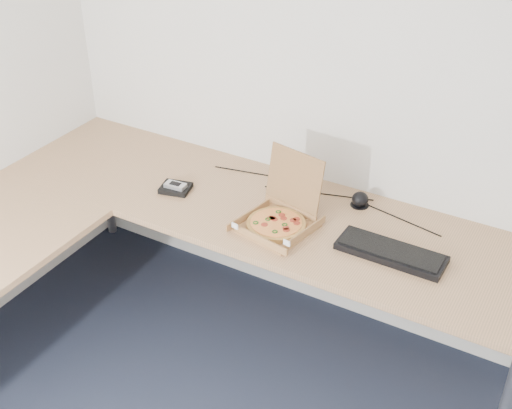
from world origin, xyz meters
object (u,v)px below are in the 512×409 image
Objects in this scene: desk at (143,239)px; wallet at (176,188)px; pizza_box at (278,219)px; keyboard at (391,253)px; drinking_glass at (310,196)px.

wallet is (-0.08, 0.35, 0.04)m from desk.
desk is 0.58m from pizza_box.
drinking_glass is at bearing 161.94° from keyboard.
desk is 19.14× the size of drinking_glass.
drinking_glass is at bearing 85.11° from pizza_box.
desk is 1.03m from keyboard.
drinking_glass is 0.30× the size of keyboard.
pizza_box is 0.75× the size of keyboard.
desk is 5.76× the size of keyboard.
wallet is (-0.60, -0.16, -0.05)m from drinking_glass.
desk is 0.36m from wallet.
pizza_box is at bearing 34.80° from desk.
pizza_box is at bearing -174.48° from keyboard.
pizza_box is 0.49m from keyboard.
pizza_box reaches higher than desk.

